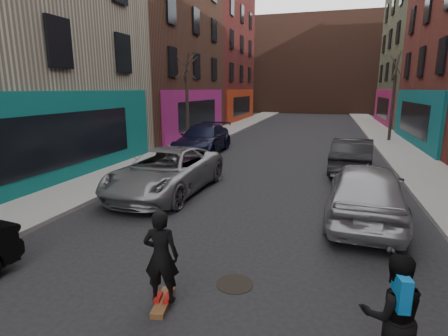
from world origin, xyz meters
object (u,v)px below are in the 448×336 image
Objects in this scene: parked_right_far at (366,191)px; pedestrian at (392,315)px; tree_left_far at (187,92)px; skateboard at (163,302)px; tree_right_far at (394,89)px; manhole at (235,284)px; skateboarder at (161,256)px; parked_right_end at (352,155)px; parked_left_far at (166,171)px; parked_left_end at (203,139)px.

pedestrian is (-0.20, -5.63, -0.01)m from parked_right_far.
skateboard is (5.80, -15.34, -3.33)m from tree_left_far.
pedestrian is at bearing -98.35° from tree_right_far.
tree_right_far is 4.16× the size of pedestrian.
tree_right_far is 21.42m from manhole.
tree_left_far reaches higher than pedestrian.
tree_left_far is 4.08× the size of skateboarder.
tree_right_far is at bearing -117.72° from skateboarder.
tree_left_far is 9.29× the size of manhole.
parked_right_far is at bearing 44.56° from skateboard.
pedestrian is at bearing 91.86° from parked_right_far.
tree_left_far reaches higher than skateboard.
parked_right_end is at bearing -106.37° from tree_right_far.
manhole is (-5.60, -20.37, -3.52)m from tree_right_far.
parked_right_end is (9.40, -4.21, -2.63)m from tree_left_far.
tree_left_far reaches higher than parked_right_end.
tree_right_far is 4.27× the size of skateboarder.
skateboarder is at bearing -135.92° from manhole.
parked_right_end is at bearing 40.51° from parked_left_far.
tree_right_far is 18.17m from parked_left_far.
manhole is at bearing -69.51° from parked_left_end.
parked_left_far is at bearing -55.85° from pedestrian.
skateboarder is at bearing -17.36° from pedestrian.
parked_left_end is at bearing -144.60° from tree_right_far.
parked_right_end is at bearing 75.65° from manhole.
parked_right_end is at bearing -86.11° from parked_right_far.
skateboard is at bearing -107.18° from tree_right_far.
tree_left_far is at bearing -69.28° from pedestrian.
manhole is at bearing 81.51° from parked_right_end.
parked_right_far reaches higher than skateboard.
pedestrian is 2.34× the size of manhole.
parked_left_far is 3.48× the size of skateboarder.
parked_right_end is 2.80× the size of pedestrian.
tree_left_far is at bearing -43.39° from parked_right_far.
tree_right_far is 8.50× the size of skateboard.
parked_right_end is (-3.00, -10.21, -2.78)m from tree_right_far.
parked_left_far is 6.69m from skateboard.
parked_right_far is at bearing -5.81° from parked_left_far.
tree_left_far is 0.96× the size of tree_right_far.
tree_left_far is 1.33× the size of parked_right_far.
tree_right_far is 22.21m from pedestrian.
parked_left_end is 13.74m from manhole.
manhole is at bearing -64.68° from tree_left_far.
skateboarder is at bearing 0.00° from skateboard.
parked_left_far is at bearing -72.13° from tree_left_far.
tree_left_far is 10.63m from parked_right_end.
tree_right_far is 1.39× the size of parked_right_far.
tree_right_far is (12.40, 6.00, 0.15)m from tree_left_far.
manhole is (6.80, -14.37, -3.37)m from tree_left_far.
skateboarder is (-3.60, -5.16, 0.06)m from parked_right_far.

